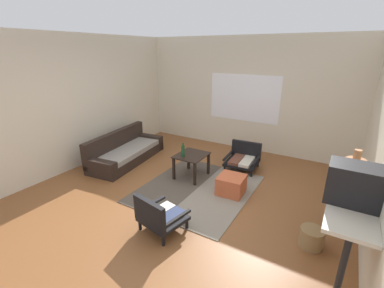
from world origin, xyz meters
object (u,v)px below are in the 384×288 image
at_px(armchair_striped_foreground, 159,216).
at_px(ottoman_orange, 231,185).
at_px(console_shelf, 350,199).
at_px(glass_bottle, 183,151).
at_px(wicker_basket, 311,238).
at_px(coffee_table, 191,159).
at_px(armchair_by_window, 243,158).
at_px(couch, 125,152).
at_px(crt_television, 356,184).
at_px(clay_vase, 355,167).

xyz_separation_m(armchair_striped_foreground, ottoman_orange, (0.45, 1.47, -0.10)).
relative_size(console_shelf, glass_bottle, 6.42).
xyz_separation_m(glass_bottle, wicker_basket, (2.41, -0.74, -0.46)).
bearing_deg(coffee_table, wicker_basket, -21.03).
xyz_separation_m(coffee_table, armchair_striped_foreground, (0.47, -1.65, -0.12)).
xyz_separation_m(armchair_by_window, wicker_basket, (1.59, -1.82, -0.10)).
distance_m(coffee_table, glass_bottle, 0.27).
bearing_deg(couch, crt_television, -13.82).
bearing_deg(coffee_table, armchair_striped_foreground, -74.01).
relative_size(ottoman_orange, console_shelf, 0.26).
height_order(armchair_by_window, wicker_basket, armchair_by_window).
xyz_separation_m(clay_vase, wicker_basket, (-0.31, -0.45, -0.89)).
height_order(console_shelf, glass_bottle, console_shelf).
distance_m(couch, armchair_by_window, 2.62).
relative_size(armchair_striped_foreground, crt_television, 1.21).
xyz_separation_m(armchair_striped_foreground, wicker_basket, (1.83, 0.76, -0.13)).
bearing_deg(console_shelf, crt_television, -90.79).
bearing_deg(wicker_basket, couch, 168.40).
distance_m(armchair_striped_foreground, glass_bottle, 1.64).
distance_m(coffee_table, armchair_by_window, 1.19).
bearing_deg(glass_bottle, clay_vase, -6.23).
distance_m(couch, coffee_table, 1.71).
xyz_separation_m(armchair_by_window, ottoman_orange, (0.20, -1.12, -0.06)).
bearing_deg(clay_vase, couch, 175.02).
height_order(ottoman_orange, crt_television, crt_television).
distance_m(armchair_by_window, wicker_basket, 2.42).
distance_m(clay_vase, glass_bottle, 2.77).
height_order(crt_television, glass_bottle, crt_television).
distance_m(armchair_striped_foreground, wicker_basket, 1.99).
distance_m(armchair_striped_foreground, ottoman_orange, 1.54).
distance_m(armchair_by_window, glass_bottle, 1.40).
bearing_deg(console_shelf, armchair_striped_foreground, -160.63).
relative_size(armchair_by_window, crt_television, 1.28).
distance_m(coffee_table, ottoman_orange, 0.96).
bearing_deg(wicker_basket, coffee_table, 158.97).
height_order(coffee_table, console_shelf, console_shelf).
distance_m(coffee_table, console_shelf, 2.80).
height_order(coffee_table, armchair_striped_foreground, armchair_striped_foreground).
height_order(couch, coffee_table, couch).
bearing_deg(wicker_basket, crt_television, -37.89).
xyz_separation_m(ottoman_orange, clay_vase, (1.70, -0.26, 0.85)).
height_order(coffee_table, glass_bottle, glass_bottle).
relative_size(armchair_by_window, console_shelf, 0.40).
distance_m(crt_television, wicker_basket, 1.04).
bearing_deg(console_shelf, ottoman_orange, 157.26).
bearing_deg(armchair_by_window, ottoman_orange, -79.93).
xyz_separation_m(armchair_by_window, clay_vase, (1.90, -1.37, 0.79)).
xyz_separation_m(crt_television, wicker_basket, (-0.31, 0.24, -0.97)).
height_order(armchair_by_window, glass_bottle, glass_bottle).
height_order(armchair_striped_foreground, clay_vase, clay_vase).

